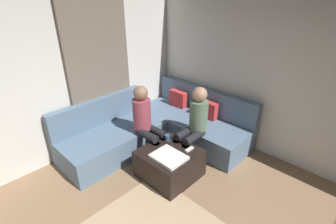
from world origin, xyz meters
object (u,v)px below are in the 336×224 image
at_px(ottoman, 170,163).
at_px(person_on_couch_side, 146,121).
at_px(coffee_mug, 167,138).
at_px(game_remote, 189,149).
at_px(person_on_couch_back, 194,122).
at_px(sectional_couch, 159,128).

distance_m(ottoman, person_on_couch_side, 0.74).
distance_m(coffee_mug, person_on_couch_side, 0.42).
relative_size(game_remote, person_on_couch_back, 0.12).
bearing_deg(coffee_mug, ottoman, -39.29).
distance_m(person_on_couch_back, person_on_couch_side, 0.74).
relative_size(ottoman, game_remote, 5.07).
bearing_deg(person_on_couch_side, sectional_couch, -160.52).
xyz_separation_m(game_remote, person_on_couch_back, (-0.20, 0.34, 0.23)).
relative_size(ottoman, coffee_mug, 8.00).
distance_m(coffee_mug, game_remote, 0.40).
distance_m(game_remote, person_on_couch_side, 0.81).
relative_size(ottoman, person_on_couch_side, 0.63).
xyz_separation_m(game_remote, person_on_couch_side, (-0.77, -0.13, 0.23)).
bearing_deg(person_on_couch_back, coffee_mug, 62.11).
bearing_deg(person_on_couch_side, ottoman, 81.20).
bearing_deg(person_on_couch_back, sectional_couch, 4.40).
height_order(ottoman, person_on_couch_side, person_on_couch_side).
relative_size(sectional_couch, person_on_couch_side, 2.12).
bearing_deg(person_on_couch_back, person_on_couch_side, 39.77).
height_order(ottoman, coffee_mug, coffee_mug).
bearing_deg(sectional_couch, person_on_couch_side, -70.52).
distance_m(ottoman, game_remote, 0.36).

